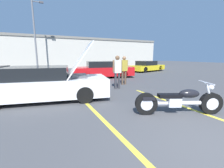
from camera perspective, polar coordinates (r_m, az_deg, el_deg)
The scene contains 10 objects.
parking_stripe_foreground at distance 4.28m, azimuth -4.37°, elevation -12.55°, with size 0.12×4.68×0.01m, color yellow.
parking_stripe_middle at distance 5.88m, azimuth 22.82°, elevation -6.85°, with size 0.12×4.68×0.01m, color yellow.
far_building at distance 24.05m, azimuth -19.19°, elevation 11.54°, with size 32.00×4.20×4.40m.
light_pole at distance 19.16m, azimuth -27.14°, elevation 16.84°, with size 1.21×0.28×7.54m.
motorcycle at distance 4.80m, azimuth 24.06°, elevation -5.95°, with size 2.38×1.23×0.95m.
show_car_hood_open at distance 6.35m, azimuth -24.28°, elevation 0.08°, with size 5.05×2.77×2.23m.
parked_car_right_row at distance 17.32m, azimuth 13.18°, elevation 6.54°, with size 4.58×2.68×1.17m.
parked_car_mid_row at distance 12.02m, azimuth -3.58°, elevation 5.43°, with size 4.91×2.71×1.29m.
spectator_by_show_car at distance 7.72m, azimuth 2.04°, elevation 5.63°, with size 0.52×0.22×1.71m.
spectator_midground at distance 8.93m, azimuth 4.62°, elevation 6.14°, with size 0.52×0.22×1.68m.
Camera 1 is at (-2.89, -1.22, 1.68)m, focal length 24.00 mm.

